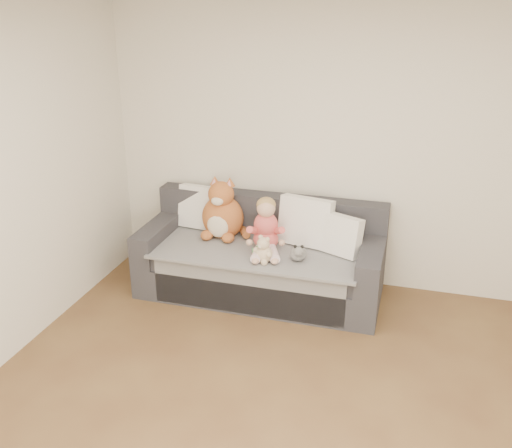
{
  "coord_description": "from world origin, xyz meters",
  "views": [
    {
      "loc": [
        0.59,
        -2.53,
        2.61
      ],
      "look_at": [
        -0.69,
        1.87,
        0.75
      ],
      "focal_mm": 40.0,
      "sensor_mm": 36.0,
      "label": 1
    }
  ],
  "objects_px": {
    "teddy_bear": "(263,252)",
    "sofa": "(262,261)",
    "plush_cat": "(222,214)",
    "toddler": "(266,229)",
    "sippy_cup": "(257,251)"
  },
  "relations": [
    {
      "from": "teddy_bear",
      "to": "sofa",
      "type": "bearing_deg",
      "value": 132.42
    },
    {
      "from": "sofa",
      "to": "sippy_cup",
      "type": "height_order",
      "value": "sofa"
    },
    {
      "from": "sofa",
      "to": "toddler",
      "type": "relative_size",
      "value": 4.42
    },
    {
      "from": "toddler",
      "to": "plush_cat",
      "type": "xyz_separation_m",
      "value": [
        -0.47,
        0.19,
        0.02
      ]
    },
    {
      "from": "sofa",
      "to": "teddy_bear",
      "type": "relative_size",
      "value": 8.97
    },
    {
      "from": "plush_cat",
      "to": "sippy_cup",
      "type": "relative_size",
      "value": 5.6
    },
    {
      "from": "sofa",
      "to": "teddy_bear",
      "type": "distance_m",
      "value": 0.45
    },
    {
      "from": "sippy_cup",
      "to": "toddler",
      "type": "bearing_deg",
      "value": 80.18
    },
    {
      "from": "sofa",
      "to": "plush_cat",
      "type": "bearing_deg",
      "value": 166.79
    },
    {
      "from": "plush_cat",
      "to": "teddy_bear",
      "type": "relative_size",
      "value": 2.47
    },
    {
      "from": "plush_cat",
      "to": "teddy_bear",
      "type": "distance_m",
      "value": 0.7
    },
    {
      "from": "sofa",
      "to": "toddler",
      "type": "height_order",
      "value": "toddler"
    },
    {
      "from": "sofa",
      "to": "sippy_cup",
      "type": "xyz_separation_m",
      "value": [
        0.03,
        -0.27,
        0.22
      ]
    },
    {
      "from": "plush_cat",
      "to": "sofa",
      "type": "bearing_deg",
      "value": -12.7
    },
    {
      "from": "sofa",
      "to": "plush_cat",
      "type": "relative_size",
      "value": 3.63
    }
  ]
}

